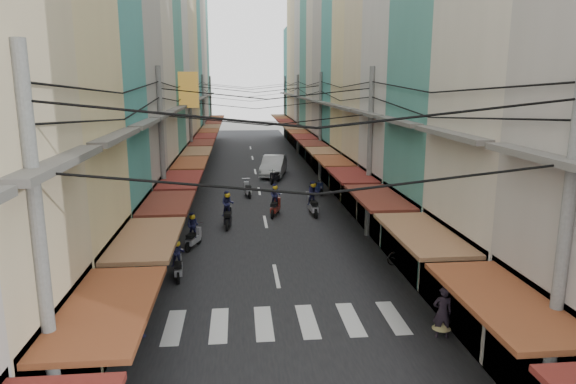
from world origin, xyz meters
TOP-DOWN VIEW (x-y plane):
  - ground at (0.00, 0.00)m, footprint 160.00×160.00m
  - road at (0.00, 20.00)m, footprint 10.00×80.00m
  - sidewalk_left at (-6.50, 20.00)m, footprint 3.00×80.00m
  - sidewalk_right at (6.50, 20.00)m, footprint 3.00×80.00m
  - crosswalk at (-0.00, -6.00)m, footprint 7.55×2.40m
  - building_row_left at (-7.92, 16.56)m, footprint 7.80×67.67m
  - building_row_right at (7.92, 16.45)m, footprint 7.80×68.98m
  - utility_poles at (0.00, 15.01)m, footprint 10.20×66.13m
  - white_car at (1.44, 20.07)m, footprint 6.04×3.31m
  - bicycle at (5.50, -1.08)m, footprint 1.76×1.06m
  - moving_scooters at (-0.27, 6.62)m, footprint 8.00×20.29m
  - parked_scooters at (4.82, -4.23)m, footprint 12.92×12.50m
  - pedestrians at (-4.78, 2.95)m, footprint 12.68×21.45m
  - market_umbrella at (7.20, -4.42)m, footprint 2.57×2.57m
  - traffic_sign at (5.43, -6.11)m, footprint 0.10×0.65m

SIDE VIEW (x-z plane):
  - ground at x=0.00m, z-range 0.00..0.00m
  - white_car at x=1.44m, z-range -1.01..1.01m
  - bicycle at x=5.50m, z-range -0.57..0.57m
  - road at x=0.00m, z-range 0.00..0.02m
  - crosswalk at x=0.00m, z-range 0.02..0.03m
  - sidewalk_left at x=-6.50m, z-range 0.00..0.06m
  - sidewalk_right at x=6.50m, z-range 0.00..0.06m
  - parked_scooters at x=4.82m, z-range -0.04..0.98m
  - moving_scooters at x=-0.27m, z-range -0.45..1.53m
  - pedestrians at x=-4.78m, z-range -0.06..2.18m
  - traffic_sign at x=5.43m, z-range 0.68..3.64m
  - market_umbrella at x=7.20m, z-range 1.03..3.74m
  - utility_poles at x=0.00m, z-range 2.49..10.69m
  - building_row_right at x=7.92m, z-range -1.89..20.71m
  - building_row_left at x=-7.92m, z-range -2.07..21.63m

